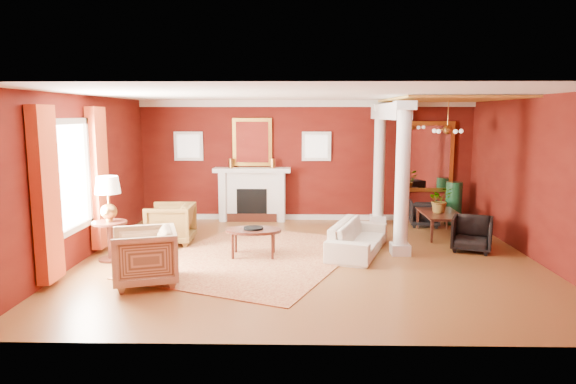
{
  "coord_description": "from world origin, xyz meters",
  "views": [
    {
      "loc": [
        -0.18,
        -8.94,
        2.56
      ],
      "look_at": [
        -0.37,
        0.37,
        1.15
      ],
      "focal_mm": 32.0,
      "sensor_mm": 36.0,
      "label": 1
    }
  ],
  "objects_px": {
    "side_table": "(109,204)",
    "armchair_leopard": "(171,222)",
    "dining_table": "(441,217)",
    "coffee_table": "(253,232)",
    "sofa": "(358,232)",
    "armchair_stripe": "(144,254)"
  },
  "relations": [
    {
      "from": "sofa",
      "to": "coffee_table",
      "type": "xyz_separation_m",
      "value": [
        -1.92,
        -0.3,
        0.08
      ]
    },
    {
      "from": "sofa",
      "to": "armchair_leopard",
      "type": "distance_m",
      "value": 3.71
    },
    {
      "from": "sofa",
      "to": "coffee_table",
      "type": "relative_size",
      "value": 1.96
    },
    {
      "from": "dining_table",
      "to": "coffee_table",
      "type": "bearing_deg",
      "value": 114.5
    },
    {
      "from": "coffee_table",
      "to": "armchair_leopard",
      "type": "bearing_deg",
      "value": 152.25
    },
    {
      "from": "armchair_stripe",
      "to": "dining_table",
      "type": "xyz_separation_m",
      "value": [
        5.37,
        3.29,
        -0.08
      ]
    },
    {
      "from": "side_table",
      "to": "armchair_stripe",
      "type": "bearing_deg",
      "value": -52.11
    },
    {
      "from": "side_table",
      "to": "armchair_leopard",
      "type": "bearing_deg",
      "value": 57.37
    },
    {
      "from": "sofa",
      "to": "coffee_table",
      "type": "bearing_deg",
      "value": 117.65
    },
    {
      "from": "coffee_table",
      "to": "sofa",
      "type": "bearing_deg",
      "value": 8.88
    },
    {
      "from": "sofa",
      "to": "armchair_stripe",
      "type": "bearing_deg",
      "value": 137.25
    },
    {
      "from": "armchair_stripe",
      "to": "dining_table",
      "type": "distance_m",
      "value": 6.3
    },
    {
      "from": "armchair_stripe",
      "to": "coffee_table",
      "type": "bearing_deg",
      "value": 118.64
    },
    {
      "from": "coffee_table",
      "to": "dining_table",
      "type": "height_order",
      "value": "dining_table"
    },
    {
      "from": "armchair_leopard",
      "to": "side_table",
      "type": "bearing_deg",
      "value": -33.58
    },
    {
      "from": "sofa",
      "to": "side_table",
      "type": "xyz_separation_m",
      "value": [
        -4.43,
        -0.59,
        0.62
      ]
    },
    {
      "from": "sofa",
      "to": "side_table",
      "type": "relative_size",
      "value": 1.32
    },
    {
      "from": "side_table",
      "to": "dining_table",
      "type": "relative_size",
      "value": 1.06
    },
    {
      "from": "sofa",
      "to": "dining_table",
      "type": "height_order",
      "value": "dining_table"
    },
    {
      "from": "sofa",
      "to": "side_table",
      "type": "height_order",
      "value": "side_table"
    },
    {
      "from": "coffee_table",
      "to": "dining_table",
      "type": "bearing_deg",
      "value": 24.13
    },
    {
      "from": "armchair_leopard",
      "to": "coffee_table",
      "type": "distance_m",
      "value": 1.96
    }
  ]
}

